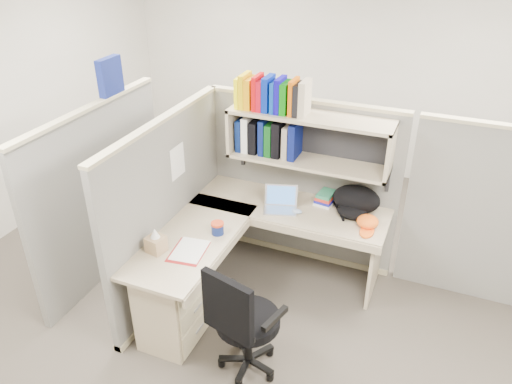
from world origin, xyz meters
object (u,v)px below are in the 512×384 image
at_px(snack_canister, 218,228).
at_px(task_chair, 244,337).
at_px(backpack, 355,202).
at_px(laptop, 280,200).
at_px(desk, 207,277).

relative_size(snack_canister, task_chair, 0.11).
relative_size(backpack, snack_canister, 3.87).
distance_m(laptop, task_chair, 1.26).
xyz_separation_m(desk, backpack, (0.96, 0.94, 0.41)).
xyz_separation_m(snack_canister, task_chair, (0.50, -0.62, -0.44)).
relative_size(desk, task_chair, 1.77).
bearing_deg(snack_canister, laptop, 56.92).
bearing_deg(desk, backpack, 44.46).
bearing_deg(laptop, desk, -131.55).
xyz_separation_m(backpack, task_chair, (-0.46, -1.34, -0.50)).
relative_size(desk, backpack, 4.25).
relative_size(desk, laptop, 6.07).
distance_m(desk, task_chair, 0.65).
xyz_separation_m(desk, snack_canister, (0.00, 0.22, 0.35)).
relative_size(backpack, task_chair, 0.42).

